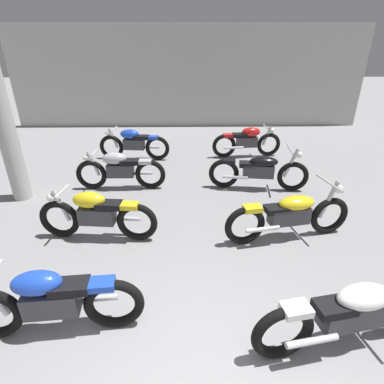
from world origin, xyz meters
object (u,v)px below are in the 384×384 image
object	(u,v)px
motorcycle_left_row_1	(96,214)
motorcycle_right_row_0	(353,312)
motorcycle_left_row_0	(51,301)
motorcycle_left_row_3	(134,143)
support_pillar	(4,122)
motorcycle_right_row_3	(247,141)
motorcycle_left_row_2	(120,169)
motorcycle_right_row_1	(290,214)
motorcycle_right_row_2	(259,170)

from	to	relation	value
motorcycle_left_row_1	motorcycle_right_row_0	xyz separation A→B (m)	(3.17, -2.07, -0.01)
motorcycle_left_row_0	motorcycle_left_row_3	world-z (taller)	same
support_pillar	motorcycle_right_row_3	xyz separation A→B (m)	(5.18, 2.52, -1.14)
motorcycle_left_row_0	motorcycle_right_row_0	distance (m)	3.18
motorcycle_left_row_2	motorcycle_left_row_3	world-z (taller)	same
motorcycle_left_row_3	motorcycle_right_row_3	world-z (taller)	same
motorcycle_left_row_0	motorcycle_right_row_0	bearing A→B (deg)	-3.89
support_pillar	motorcycle_left_row_0	bearing A→B (deg)	-59.64
motorcycle_left_row_2	motorcycle_right_row_0	size ratio (longest dim) A/B	0.92
motorcycle_left_row_3	motorcycle_right_row_0	size ratio (longest dim) A/B	0.92
motorcycle_right_row_1	motorcycle_right_row_3	bearing A→B (deg)	89.30
motorcycle_left_row_1	motorcycle_left_row_2	size ratio (longest dim) A/B	1.00
motorcycle_left_row_3	motorcycle_right_row_1	bearing A→B (deg)	-51.67
motorcycle_right_row_0	motorcycle_right_row_1	distance (m)	2.02
support_pillar	motorcycle_left_row_2	bearing A→B (deg)	11.84
motorcycle_left_row_1	motorcycle_left_row_2	world-z (taller)	same
motorcycle_left_row_3	motorcycle_right_row_1	world-z (taller)	motorcycle_right_row_1
motorcycle_left_row_3	motorcycle_right_row_2	size ratio (longest dim) A/B	0.91
support_pillar	motorcycle_right_row_0	distance (m)	6.40
motorcycle_right_row_0	motorcycle_left_row_1	bearing A→B (deg)	146.79
motorcycle_right_row_1	motorcycle_right_row_2	size ratio (longest dim) A/B	0.99
motorcycle_left_row_0	motorcycle_left_row_3	xyz separation A→B (m)	(0.02, 5.76, 0.00)
support_pillar	motorcycle_right_row_3	size ratio (longest dim) A/B	1.62
motorcycle_left_row_2	motorcycle_right_row_3	size ratio (longest dim) A/B	1.00
support_pillar	motorcycle_right_row_2	bearing A→B (deg)	3.79
motorcycle_left_row_3	motorcycle_right_row_2	bearing A→B (deg)	-33.77
motorcycle_left_row_3	motorcycle_right_row_0	distance (m)	6.76
motorcycle_left_row_1	motorcycle_right_row_0	distance (m)	3.79
support_pillar	motorcycle_left_row_3	distance (m)	3.31
motorcycle_left_row_2	support_pillar	bearing A→B (deg)	-168.16
motorcycle_right_row_1	motorcycle_right_row_3	world-z (taller)	motorcycle_right_row_1
motorcycle_left_row_2	motorcycle_right_row_1	xyz separation A→B (m)	(3.13, -2.01, -0.01)
motorcycle_left_row_2	motorcycle_right_row_2	xyz separation A→B (m)	(3.05, -0.09, -0.01)
motorcycle_left_row_2	motorcycle_right_row_1	world-z (taller)	motorcycle_right_row_1
motorcycle_left_row_0	motorcycle_right_row_0	world-z (taller)	motorcycle_right_row_0
motorcycle_left_row_0	motorcycle_right_row_1	distance (m)	3.63
motorcycle_right_row_2	motorcycle_right_row_3	distance (m)	2.19
motorcycle_left_row_1	motorcycle_right_row_3	bearing A→B (deg)	51.79
motorcycle_left_row_1	motorcycle_left_row_3	world-z (taller)	same
motorcycle_left_row_0	motorcycle_left_row_1	world-z (taller)	same
motorcycle_right_row_2	motorcycle_right_row_1	bearing A→B (deg)	-87.38
support_pillar	motorcycle_right_row_2	distance (m)	5.19
support_pillar	motorcycle_right_row_2	world-z (taller)	support_pillar
motorcycle_left_row_1	motorcycle_left_row_3	distance (m)	3.90
motorcycle_left_row_1	motorcycle_right_row_1	distance (m)	3.14
support_pillar	motorcycle_right_row_2	size ratio (longest dim) A/B	1.48
motorcycle_right_row_0	motorcycle_right_row_1	bearing A→B (deg)	90.81
motorcycle_right_row_0	motorcycle_right_row_3	size ratio (longest dim) A/B	1.09
motorcycle_left_row_0	motorcycle_left_row_1	size ratio (longest dim) A/B	1.00
motorcycle_left_row_0	motorcycle_left_row_2	bearing A→B (deg)	89.79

